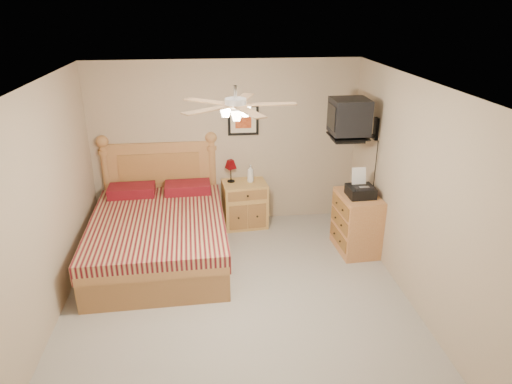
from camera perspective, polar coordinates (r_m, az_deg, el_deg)
floor at (r=5.47m, az=-2.28°, el=-13.65°), size 4.50×4.50×0.00m
ceiling at (r=4.47m, az=-2.79°, el=13.10°), size 4.00×4.50×0.04m
wall_back at (r=6.95m, az=-3.82°, el=5.99°), size 4.00×0.04×2.50m
wall_front at (r=2.95m, az=0.77°, el=-19.92°), size 4.00×0.04×2.50m
wall_left at (r=5.13m, az=-25.42°, el=-2.51°), size 0.04×4.50×2.50m
wall_right at (r=5.34m, az=19.43°, el=-0.58°), size 0.04×4.50×2.50m
bed at (r=6.11m, az=-12.32°, el=-2.18°), size 1.78×2.30×1.46m
nightstand at (r=7.05m, az=-1.42°, el=-1.50°), size 0.70×0.55×0.71m
table_lamp at (r=6.90m, az=-3.17°, el=2.65°), size 0.24×0.24×0.35m
lotion_bottle at (r=6.90m, az=-0.70°, el=2.34°), size 0.11×0.12×0.27m
framed_picture at (r=6.85m, az=-1.61°, el=8.99°), size 0.46×0.04×0.46m
dresser at (r=6.47m, az=12.45°, el=-3.78°), size 0.54×0.74×0.84m
fax_machine at (r=6.19m, az=13.03°, el=1.04°), size 0.36×0.38×0.37m
magazine_lower at (r=6.50m, az=12.19°, el=0.56°), size 0.30×0.34×0.03m
magazine_upper at (r=6.51m, az=12.35°, el=0.82°), size 0.23×0.29×0.02m
wall_tv at (r=6.25m, az=12.90°, el=8.89°), size 0.56×0.46×0.58m
ceiling_fan at (r=4.30m, az=-2.57°, el=10.82°), size 1.14×1.14×0.28m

